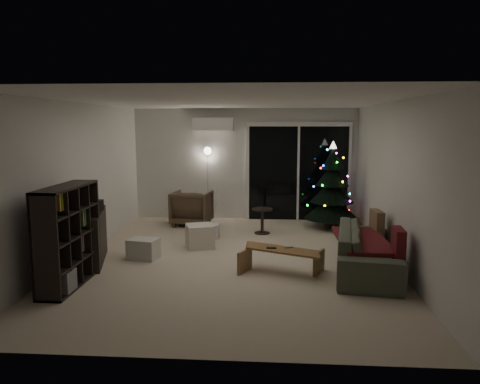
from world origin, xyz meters
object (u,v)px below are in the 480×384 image
object	(u,v)px
armchair	(192,208)
christmas_tree	(332,185)
bookshelf	(56,236)
sofa	(368,250)
coffee_table	(282,261)
media_cabinet	(87,238)

from	to	relation	value
armchair	christmas_tree	xyz separation A→B (m)	(2.95, -0.11, 0.53)
bookshelf	armchair	bearing A→B (deg)	93.20
bookshelf	sofa	size ratio (longest dim) A/B	0.61
sofa	coffee_table	xyz separation A→B (m)	(-1.28, -0.17, -0.14)
media_cabinet	sofa	world-z (taller)	media_cabinet
armchair	coffee_table	bearing A→B (deg)	125.95
bookshelf	armchair	world-z (taller)	bookshelf
media_cabinet	christmas_tree	xyz separation A→B (m)	(4.11, 2.75, 0.50)
armchair	coffee_table	distance (m)	3.67
sofa	christmas_tree	size ratio (longest dim) A/B	1.21
armchair	media_cabinet	bearing A→B (deg)	73.27
bookshelf	coffee_table	distance (m)	3.15
coffee_table	christmas_tree	xyz separation A→B (m)	(1.08, 3.04, 0.72)
bookshelf	sofa	bearing A→B (deg)	31.46
media_cabinet	armchair	distance (m)	3.08
media_cabinet	coffee_table	bearing A→B (deg)	-20.60
sofa	bookshelf	bearing A→B (deg)	110.64
bookshelf	christmas_tree	bearing A→B (deg)	62.26
sofa	armchair	bearing A→B (deg)	55.56
media_cabinet	coffee_table	world-z (taller)	media_cabinet
sofa	coffee_table	distance (m)	1.29
media_cabinet	sofa	xyz separation A→B (m)	(4.30, -0.13, -0.08)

